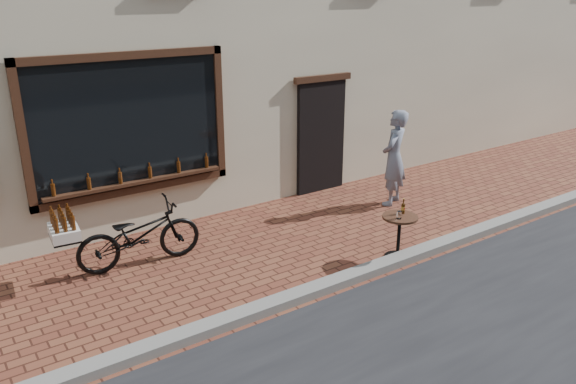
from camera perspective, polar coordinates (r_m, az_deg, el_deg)
ground at (r=7.90m, az=7.68°, el=-9.36°), size 90.00×90.00×0.00m
kerb at (r=8.00m, az=6.74°, el=-8.43°), size 90.00×0.25×0.12m
cargo_bicycle at (r=8.46m, az=-15.14°, el=-4.20°), size 2.13×0.78×1.02m
bistro_table at (r=8.55m, az=11.25°, el=-3.61°), size 0.53×0.53×0.91m
pedestrian at (r=10.61m, az=10.72°, el=3.44°), size 0.78×0.68×1.80m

